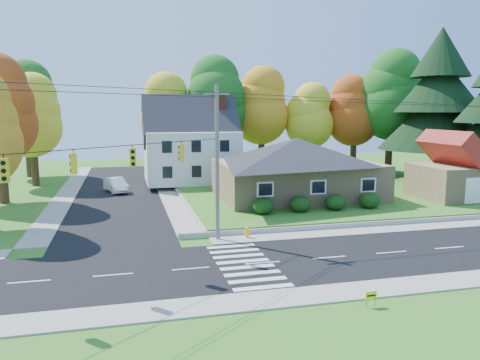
# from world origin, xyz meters

# --- Properties ---
(ground) EXTENTS (120.00, 120.00, 0.00)m
(ground) POSITION_xyz_m (0.00, 0.00, 0.00)
(ground) COLOR #3D7923
(road_main) EXTENTS (90.00, 8.00, 0.02)m
(road_main) POSITION_xyz_m (0.00, 0.00, 0.01)
(road_main) COLOR black
(road_main) RESTS_ON ground
(road_cross) EXTENTS (8.00, 44.00, 0.02)m
(road_cross) POSITION_xyz_m (-8.00, 26.00, 0.01)
(road_cross) COLOR black
(road_cross) RESTS_ON ground
(sidewalk_north) EXTENTS (90.00, 2.00, 0.08)m
(sidewalk_north) POSITION_xyz_m (0.00, 5.00, 0.04)
(sidewalk_north) COLOR #9C9A90
(sidewalk_north) RESTS_ON ground
(sidewalk_south) EXTENTS (90.00, 2.00, 0.08)m
(sidewalk_south) POSITION_xyz_m (0.00, -5.00, 0.04)
(sidewalk_south) COLOR #9C9A90
(sidewalk_south) RESTS_ON ground
(lawn) EXTENTS (30.00, 30.00, 0.50)m
(lawn) POSITION_xyz_m (13.00, 21.00, 0.25)
(lawn) COLOR #3D7923
(lawn) RESTS_ON ground
(ranch_house) EXTENTS (14.60, 10.60, 5.40)m
(ranch_house) POSITION_xyz_m (8.00, 16.00, 3.27)
(ranch_house) COLOR tan
(ranch_house) RESTS_ON lawn
(colonial_house) EXTENTS (10.40, 8.40, 9.60)m
(colonial_house) POSITION_xyz_m (0.04, 28.00, 4.58)
(colonial_house) COLOR silver
(colonial_house) RESTS_ON lawn
(garage) EXTENTS (7.30, 6.30, 4.60)m
(garage) POSITION_xyz_m (22.00, 11.99, 2.84)
(garage) COLOR tan
(garage) RESTS_ON lawn
(hedge_row) EXTENTS (10.70, 1.70, 1.27)m
(hedge_row) POSITION_xyz_m (7.50, 9.80, 1.14)
(hedge_row) COLOR #163A10
(hedge_row) RESTS_ON lawn
(traffic_infrastructure) EXTENTS (38.10, 10.66, 10.00)m
(traffic_infrastructure) POSITION_xyz_m (-0.15, 1.35, 5.15)
(traffic_infrastructure) COLOR #666059
(traffic_infrastructure) RESTS_ON ground
(tree_lot_0) EXTENTS (6.72, 6.72, 12.51)m
(tree_lot_0) POSITION_xyz_m (-2.00, 34.00, 8.31)
(tree_lot_0) COLOR #3F2A19
(tree_lot_0) RESTS_ON lawn
(tree_lot_1) EXTENTS (7.84, 7.84, 14.60)m
(tree_lot_1) POSITION_xyz_m (4.00, 33.00, 9.61)
(tree_lot_1) COLOR #3F2A19
(tree_lot_1) RESTS_ON lawn
(tree_lot_2) EXTENTS (7.28, 7.28, 13.56)m
(tree_lot_2) POSITION_xyz_m (10.00, 34.00, 8.96)
(tree_lot_2) COLOR #3F2A19
(tree_lot_2) RESTS_ON lawn
(tree_lot_3) EXTENTS (6.16, 6.16, 11.47)m
(tree_lot_3) POSITION_xyz_m (16.00, 33.00, 7.65)
(tree_lot_3) COLOR #3F2A19
(tree_lot_3) RESTS_ON lawn
(tree_lot_4) EXTENTS (6.72, 6.72, 12.51)m
(tree_lot_4) POSITION_xyz_m (22.00, 32.00, 8.31)
(tree_lot_4) COLOR #3F2A19
(tree_lot_4) RESTS_ON lawn
(tree_lot_5) EXTENTS (8.40, 8.40, 15.64)m
(tree_lot_5) POSITION_xyz_m (26.00, 30.00, 10.27)
(tree_lot_5) COLOR #3F2A19
(tree_lot_5) RESTS_ON lawn
(conifer_east_a) EXTENTS (12.80, 12.80, 16.96)m
(conifer_east_a) POSITION_xyz_m (27.00, 22.00, 9.39)
(conifer_east_a) COLOR #3F2A19
(conifer_east_a) RESTS_ON lawn
(tree_west_2) EXTENTS (6.72, 6.72, 12.51)m
(tree_west_2) POSITION_xyz_m (-17.00, 32.00, 7.81)
(tree_west_2) COLOR #3F2A19
(tree_west_2) RESTS_ON ground
(tree_west_3) EXTENTS (7.84, 7.84, 14.60)m
(tree_west_3) POSITION_xyz_m (-19.00, 40.00, 9.11)
(tree_west_3) COLOR #3F2A19
(tree_west_3) RESTS_ON ground
(white_car) EXTENTS (2.74, 4.77, 1.49)m
(white_car) POSITION_xyz_m (-8.17, 25.38, 0.76)
(white_car) COLOR silver
(white_car) RESTS_ON road_cross
(fire_hydrant) EXTENTS (0.45, 0.35, 0.79)m
(fire_hydrant) POSITION_xyz_m (0.44, 5.08, 0.38)
(fire_hydrant) COLOR yellow
(fire_hydrant) RESTS_ON ground
(yard_sign) EXTENTS (0.55, 0.05, 0.69)m
(yard_sign) POSITION_xyz_m (2.86, -6.69, 0.49)
(yard_sign) COLOR black
(yard_sign) RESTS_ON ground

